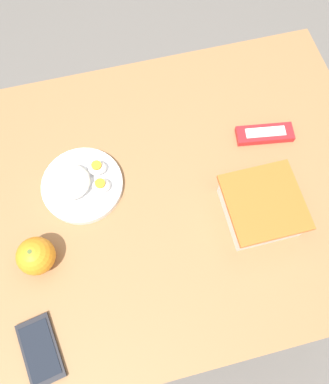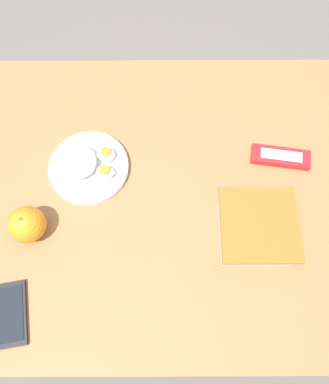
{
  "view_description": "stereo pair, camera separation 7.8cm",
  "coord_description": "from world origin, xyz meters",
  "px_view_note": "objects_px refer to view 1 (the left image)",
  "views": [
    {
      "loc": [
        0.07,
        0.33,
        1.56
      ],
      "look_at": [
        -0.01,
        0.01,
        0.74
      ],
      "focal_mm": 35.0,
      "sensor_mm": 36.0,
      "label": 1
    },
    {
      "loc": [
        -0.01,
        0.34,
        1.56
      ],
      "look_at": [
        -0.01,
        0.01,
        0.74
      ],
      "focal_mm": 35.0,
      "sensor_mm": 36.0,
      "label": 2
    }
  ],
  "objects_px": {
    "rice_plate": "(79,183)",
    "cell_phone": "(40,351)",
    "orange_fruit": "(36,256)",
    "food_container": "(261,208)",
    "candy_bar": "(265,134)"
  },
  "relations": [
    {
      "from": "rice_plate",
      "to": "cell_phone",
      "type": "relative_size",
      "value": 1.36
    },
    {
      "from": "rice_plate",
      "to": "orange_fruit",
      "type": "bearing_deg",
      "value": 53.69
    },
    {
      "from": "food_container",
      "to": "candy_bar",
      "type": "bearing_deg",
      "value": -113.93
    },
    {
      "from": "orange_fruit",
      "to": "candy_bar",
      "type": "height_order",
      "value": "orange_fruit"
    },
    {
      "from": "food_container",
      "to": "orange_fruit",
      "type": "relative_size",
      "value": 2.03
    },
    {
      "from": "food_container",
      "to": "rice_plate",
      "type": "relative_size",
      "value": 0.87
    },
    {
      "from": "food_container",
      "to": "cell_phone",
      "type": "xyz_separation_m",
      "value": [
        0.54,
        0.18,
        -0.03
      ]
    },
    {
      "from": "rice_plate",
      "to": "candy_bar",
      "type": "xyz_separation_m",
      "value": [
        -0.48,
        -0.03,
        -0.01
      ]
    },
    {
      "from": "cell_phone",
      "to": "candy_bar",
      "type": "bearing_deg",
      "value": -149.08
    },
    {
      "from": "orange_fruit",
      "to": "cell_phone",
      "type": "relative_size",
      "value": 0.58
    },
    {
      "from": "orange_fruit",
      "to": "rice_plate",
      "type": "relative_size",
      "value": 0.43
    },
    {
      "from": "food_container",
      "to": "candy_bar",
      "type": "relative_size",
      "value": 1.13
    },
    {
      "from": "rice_plate",
      "to": "food_container",
      "type": "bearing_deg",
      "value": 157.15
    },
    {
      "from": "food_container",
      "to": "orange_fruit",
      "type": "xyz_separation_m",
      "value": [
        0.51,
        -0.01,
        0.01
      ]
    },
    {
      "from": "food_container",
      "to": "rice_plate",
      "type": "bearing_deg",
      "value": -22.85
    }
  ]
}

